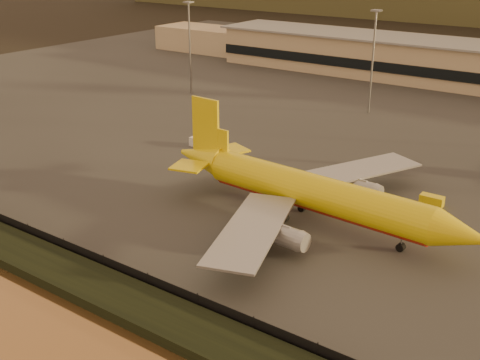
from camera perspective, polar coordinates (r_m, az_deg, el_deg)
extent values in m
plane|color=black|center=(87.38, -3.71, -6.31)|extent=(900.00, 900.00, 0.00)
cube|color=black|center=(76.47, -11.88, -10.63)|extent=(320.00, 7.00, 1.40)
cube|color=#2D2D2D|center=(167.14, 17.32, 6.64)|extent=(320.00, 220.00, 0.20)
cube|color=black|center=(78.45, -9.77, -9.05)|extent=(300.00, 0.05, 2.20)
cube|color=tan|center=(194.00, 20.47, 10.12)|extent=(160.00, 22.00, 12.00)
cube|color=black|center=(183.58, 19.45, 9.33)|extent=(160.00, 0.60, 3.00)
cube|color=gray|center=(192.97, 20.72, 11.94)|extent=(164.00, 24.00, 0.60)
cube|color=tan|center=(239.98, -2.04, 13.10)|extent=(50.00, 18.00, 9.00)
cylinder|color=slate|center=(171.64, -4.78, 12.24)|extent=(0.50, 0.50, 25.00)
cube|color=slate|center=(169.99, -4.91, 16.46)|extent=(2.20, 2.20, 0.40)
cylinder|color=slate|center=(154.07, 12.43, 10.71)|extent=(0.50, 0.50, 25.00)
cube|color=slate|center=(152.23, 12.83, 15.39)|extent=(2.20, 2.20, 0.40)
cylinder|color=#DDC40B|center=(92.26, 7.21, -1.17)|extent=(37.86, 7.81, 5.43)
cylinder|color=#AB1A09|center=(92.64, 7.18, -1.71)|extent=(36.74, 6.55, 4.24)
cone|color=#DDC40B|center=(83.89, 20.31, -4.89)|extent=(7.64, 5.88, 5.43)
cone|color=#DDC40B|center=(105.39, -3.63, 2.18)|extent=(9.72, 6.02, 5.43)
cube|color=#DDC40B|center=(102.86, -3.28, 5.19)|extent=(5.76, 0.80, 9.50)
cube|color=#DDC40B|center=(107.79, -0.87, 2.91)|extent=(6.76, 6.72, 0.33)
cube|color=#DDC40B|center=(100.20, -4.85, 1.33)|extent=(6.34, 6.29, 0.33)
cube|color=gray|center=(104.82, 10.93, 0.91)|extent=(16.76, 24.35, 0.33)
cylinder|color=gray|center=(101.33, 11.20, -0.77)|extent=(6.44, 3.38, 2.99)
cube|color=gray|center=(82.34, 1.15, -4.67)|extent=(14.34, 24.60, 0.33)
cylinder|color=gray|center=(84.18, 4.04, -5.23)|extent=(6.44, 3.38, 2.99)
cylinder|color=black|center=(88.32, 15.00, -6.16)|extent=(1.25, 1.02, 1.19)
cylinder|color=slate|center=(88.04, 15.04, -5.80)|extent=(0.21, 0.21, 2.44)
cylinder|color=black|center=(94.19, 4.27, -3.59)|extent=(1.25, 1.02, 1.19)
cylinder|color=slate|center=(93.92, 4.28, -3.25)|extent=(0.21, 0.21, 2.44)
cylinder|color=black|center=(97.89, 5.91, -2.63)|extent=(1.25, 1.02, 1.19)
cylinder|color=slate|center=(97.63, 5.93, -2.30)|extent=(0.21, 0.21, 2.44)
cube|color=#DDC40B|center=(104.33, 17.72, -1.86)|extent=(3.82, 1.74, 1.71)
cube|color=silver|center=(128.09, -3.89, 3.59)|extent=(4.20, 1.95, 1.87)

